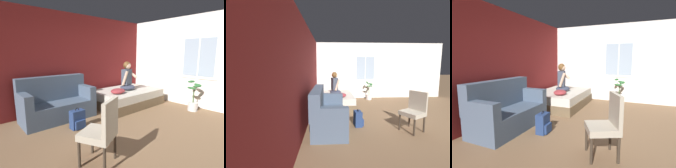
% 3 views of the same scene
% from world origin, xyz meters
% --- Properties ---
extents(ground_plane, '(40.00, 40.00, 0.00)m').
position_xyz_m(ground_plane, '(0.00, 0.00, 0.00)').
color(ground_plane, brown).
extents(wall_back_accent, '(10.80, 0.16, 2.70)m').
position_xyz_m(wall_back_accent, '(0.00, 2.85, 1.35)').
color(wall_back_accent, maroon).
rests_on(wall_back_accent, ground).
extents(wall_side_with_window, '(0.19, 6.94, 2.70)m').
position_xyz_m(wall_side_with_window, '(2.98, 0.01, 1.35)').
color(wall_side_with_window, silver).
rests_on(wall_side_with_window, ground).
extents(bed, '(2.07, 1.41, 0.48)m').
position_xyz_m(bed, '(1.52, 1.95, 0.24)').
color(bed, brown).
rests_on(bed, ground).
extents(couch, '(1.71, 0.83, 1.04)m').
position_xyz_m(couch, '(-0.62, 2.26, 0.39)').
color(couch, '#47566B').
rests_on(couch, ground).
extents(side_chair, '(0.62, 0.62, 0.98)m').
position_xyz_m(side_chair, '(-0.92, 0.09, 0.53)').
color(side_chair, '#382D23').
rests_on(side_chair, ground).
extents(person_seated, '(0.62, 0.56, 0.88)m').
position_xyz_m(person_seated, '(1.54, 1.95, 0.84)').
color(person_seated, '#383D51').
rests_on(person_seated, bed).
extents(backpack, '(0.31, 0.24, 0.46)m').
position_xyz_m(backpack, '(-0.55, 1.41, 0.19)').
color(backpack, navy).
rests_on(backpack, ground).
extents(throw_pillow, '(0.54, 0.44, 0.14)m').
position_xyz_m(throw_pillow, '(0.96, 1.75, 0.55)').
color(throw_pillow, '#993338').
rests_on(throw_pillow, bed).
extents(cell_phone, '(0.16, 0.11, 0.01)m').
position_xyz_m(cell_phone, '(1.14, 1.68, 0.48)').
color(cell_phone, '#B7B7BC').
rests_on(cell_phone, bed).
extents(potted_plant, '(0.39, 0.37, 0.85)m').
position_xyz_m(potted_plant, '(2.49, 0.29, 0.30)').
color(potted_plant, silver).
rests_on(potted_plant, ground).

